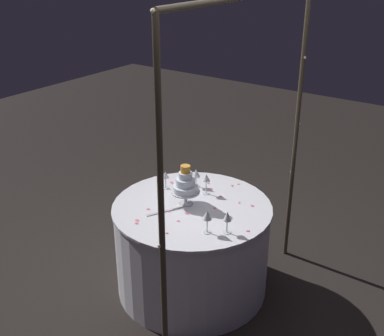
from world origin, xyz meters
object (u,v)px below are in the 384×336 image
object	(u,v)px
wine_glass_0	(165,176)
wine_glass_4	(227,217)
cake_knife	(167,210)
wine_glass_1	(206,179)
main_table	(192,247)
wine_glass_2	(207,216)
wine_glass_3	(196,174)
decorative_arch	(244,128)
tiered_cake	(185,185)

from	to	relation	value
wine_glass_0	wine_glass_4	world-z (taller)	wine_glass_4
wine_glass_0	cake_knife	distance (m)	0.39
cake_knife	wine_glass_1	bearing A→B (deg)	168.67
main_table	wine_glass_2	xyz separation A→B (m)	(0.25, 0.30, 0.51)
wine_glass_0	wine_glass_3	size ratio (longest dim) A/B	0.98
wine_glass_3	wine_glass_4	distance (m)	0.74
main_table	cake_knife	xyz separation A→B (m)	(0.17, -0.11, 0.38)
wine_glass_0	wine_glass_1	world-z (taller)	wine_glass_1
decorative_arch	wine_glass_4	xyz separation A→B (m)	(0.17, -0.00, -0.59)
wine_glass_2	wine_glass_3	xyz separation A→B (m)	(-0.54, -0.47, -0.02)
wine_glass_3	decorative_arch	bearing A→B (deg)	63.34
tiered_cake	wine_glass_3	world-z (taller)	tiered_cake
main_table	wine_glass_1	bearing A→B (deg)	-173.33
wine_glass_4	cake_knife	size ratio (longest dim) A/B	0.61
wine_glass_4	wine_glass_2	bearing A→B (deg)	-55.66
decorative_arch	tiered_cake	bearing A→B (deg)	-89.57
tiered_cake	wine_glass_4	bearing A→B (deg)	70.86
main_table	tiered_cake	bearing A→B (deg)	-85.52
tiered_cake	wine_glass_4	size ratio (longest dim) A/B	1.94
decorative_arch	wine_glass_0	world-z (taller)	decorative_arch
wine_glass_3	cake_knife	size ratio (longest dim) A/B	0.56
main_table	wine_glass_0	world-z (taller)	wine_glass_0
decorative_arch	tiered_cake	size ratio (longest dim) A/B	7.19
decorative_arch	wine_glass_2	distance (m)	0.64
decorative_arch	wine_glass_2	size ratio (longest dim) A/B	13.03
wine_glass_0	wine_glass_4	bearing A→B (deg)	69.30
cake_knife	decorative_arch	bearing A→B (deg)	108.01
main_table	wine_glass_2	bearing A→B (deg)	50.80
wine_glass_3	wine_glass_4	xyz separation A→B (m)	(0.46, 0.58, 0.01)
wine_glass_1	decorative_arch	bearing A→B (deg)	62.40
wine_glass_0	wine_glass_3	bearing A→B (deg)	133.90
wine_glass_2	wine_glass_3	bearing A→B (deg)	-139.01
cake_knife	tiered_cake	bearing A→B (deg)	164.00
wine_glass_2	wine_glass_4	size ratio (longest dim) A/B	1.07
wine_glass_3	main_table	bearing A→B (deg)	29.63
wine_glass_2	cake_knife	bearing A→B (deg)	-100.19
wine_glass_1	cake_knife	size ratio (longest dim) A/B	0.62
tiered_cake	wine_glass_3	distance (m)	0.32
wine_glass_0	tiered_cake	bearing A→B (deg)	66.80
decorative_arch	wine_glass_1	distance (m)	0.77
wine_glass_2	cake_knife	xyz separation A→B (m)	(-0.07, -0.41, -0.13)
wine_glass_1	wine_glass_4	xyz separation A→B (m)	(0.40, 0.44, -0.01)
tiered_cake	wine_glass_1	xyz separation A→B (m)	(-0.24, 0.03, -0.03)
main_table	wine_glass_1	size ratio (longest dim) A/B	7.19
wine_glass_0	wine_glass_3	world-z (taller)	wine_glass_3
wine_glass_3	wine_glass_4	size ratio (longest dim) A/B	0.93
tiered_cake	wine_glass_0	xyz separation A→B (m)	(-0.12, -0.29, -0.05)
decorative_arch	wine_glass_3	distance (m)	0.88
wine_glass_0	decorative_arch	bearing A→B (deg)	81.12
main_table	cake_knife	size ratio (longest dim) A/B	4.48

